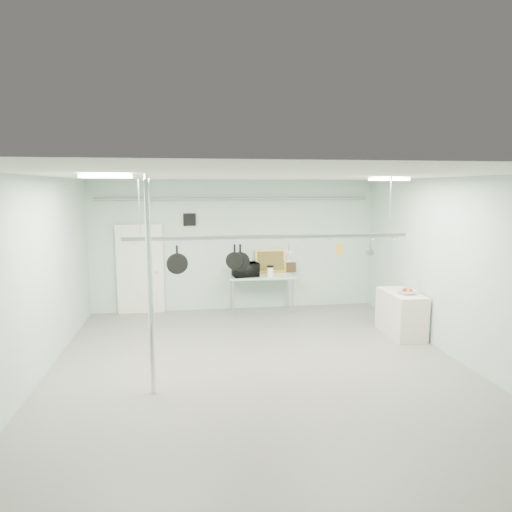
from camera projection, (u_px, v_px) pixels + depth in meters
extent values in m
plane|color=gray|center=(260.00, 370.00, 7.59)|extent=(8.00, 8.00, 0.00)
cube|color=silver|center=(261.00, 176.00, 7.12)|extent=(7.00, 8.00, 0.02)
cube|color=#A7C8BC|center=(235.00, 245.00, 11.26)|extent=(7.00, 0.02, 3.20)
cube|color=#A7C8BC|center=(460.00, 270.00, 7.87)|extent=(0.02, 8.00, 3.20)
cube|color=silver|center=(140.00, 270.00, 10.95)|extent=(1.10, 0.10, 2.20)
cube|color=black|center=(190.00, 220.00, 10.98)|extent=(0.30, 0.04, 0.30)
cylinder|color=gray|center=(235.00, 199.00, 11.00)|extent=(6.60, 0.07, 0.07)
cylinder|color=silver|center=(150.00, 287.00, 6.52)|extent=(0.08, 0.08, 3.20)
cube|color=silver|center=(261.00, 276.00, 11.07)|extent=(1.60, 0.70, 0.05)
cylinder|color=#B7B7BC|center=(233.00, 298.00, 10.76)|extent=(0.04, 0.04, 0.86)
cylinder|color=#B7B7BC|center=(231.00, 293.00, 11.31)|extent=(0.04, 0.04, 0.86)
cylinder|color=#B7B7BC|center=(293.00, 296.00, 10.97)|extent=(0.04, 0.04, 0.86)
cylinder|color=#B7B7BC|center=(288.00, 291.00, 11.52)|extent=(0.04, 0.04, 0.86)
cube|color=beige|center=(401.00, 314.00, 9.36)|extent=(0.60, 1.20, 0.90)
cube|color=#B7B7BC|center=(270.00, 237.00, 7.59)|extent=(4.80, 0.06, 0.06)
cylinder|color=#B7B7BC|center=(139.00, 207.00, 7.21)|extent=(0.02, 0.02, 0.94)
cylinder|color=#B7B7BC|center=(390.00, 206.00, 7.82)|extent=(0.02, 0.02, 0.94)
cube|color=white|center=(106.00, 176.00, 6.02)|extent=(0.65, 0.30, 0.05)
cube|color=white|center=(389.00, 179.00, 8.06)|extent=(0.65, 0.30, 0.05)
imported|color=black|center=(246.00, 270.00, 10.90)|extent=(0.66, 0.49, 0.33)
cylinder|color=white|center=(270.00, 272.00, 10.90)|extent=(0.18, 0.18, 0.22)
cube|color=gold|center=(271.00, 261.00, 11.36)|extent=(0.78, 0.15, 0.58)
cube|color=#322311|center=(290.00, 267.00, 11.46)|extent=(0.30, 0.09, 0.25)
imported|color=silver|center=(407.00, 292.00, 9.12)|extent=(0.37, 0.37, 0.09)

